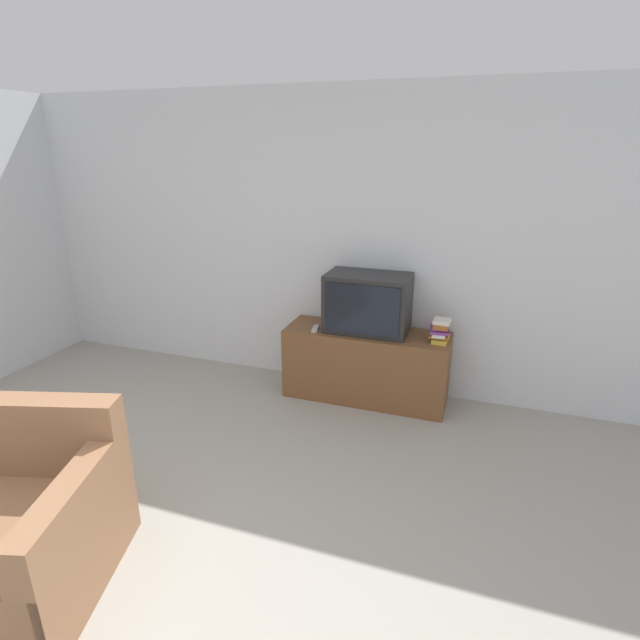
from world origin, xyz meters
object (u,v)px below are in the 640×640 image
(tv_stand, at_px, (366,365))
(remote_on_stand, at_px, (315,329))
(television, at_px, (368,303))
(book_stack, at_px, (440,330))

(tv_stand, bearing_deg, remote_on_stand, -165.89)
(remote_on_stand, bearing_deg, tv_stand, 14.11)
(television, relative_size, remote_on_stand, 4.59)
(remote_on_stand, bearing_deg, television, 17.73)
(television, height_order, book_stack, television)
(book_stack, bearing_deg, remote_on_stand, -174.48)
(tv_stand, distance_m, book_stack, 0.73)
(tv_stand, bearing_deg, television, 111.44)
(book_stack, height_order, remote_on_stand, book_stack)
(book_stack, relative_size, remote_on_stand, 1.56)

